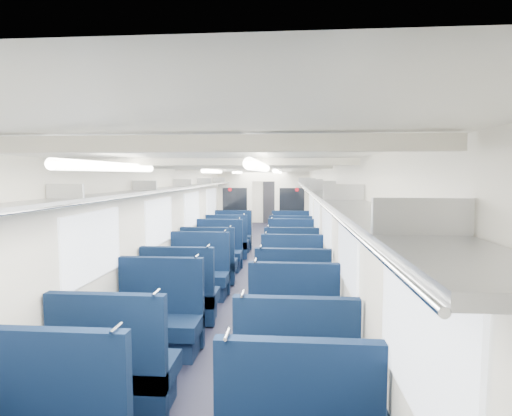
{
  "coord_description": "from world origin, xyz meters",
  "views": [
    {
      "loc": [
        0.76,
        -9.44,
        2.2
      ],
      "look_at": [
        -0.17,
        2.25,
        1.23
      ],
      "focal_mm": 28.33,
      "sensor_mm": 36.0,
      "label": 1
    }
  ],
  "objects_px": {
    "seat_8": "(180,298)",
    "seat_18": "(233,238)",
    "seat_6": "(158,323)",
    "seat_15": "(291,254)",
    "bulkhead": "(263,206)",
    "seat_17": "(291,246)",
    "seat_11": "(292,282)",
    "seat_12": "(209,265)",
    "seat_5": "(295,379)",
    "seat_19": "(290,239)",
    "seat_14": "(219,254)",
    "seat_4": "(115,373)",
    "seat_13": "(291,266)",
    "seat_7": "(294,334)",
    "seat_16": "(227,244)",
    "seat_9": "(292,301)",
    "end_door": "(271,201)",
    "seat_10": "(199,277)"
  },
  "relations": [
    {
      "from": "seat_8",
      "to": "seat_18",
      "type": "height_order",
      "value": "same"
    },
    {
      "from": "seat_6",
      "to": "seat_15",
      "type": "distance_m",
      "value": 4.87
    },
    {
      "from": "bulkhead",
      "to": "seat_6",
      "type": "distance_m",
      "value": 7.7
    },
    {
      "from": "seat_15",
      "to": "seat_17",
      "type": "height_order",
      "value": "same"
    },
    {
      "from": "seat_11",
      "to": "seat_12",
      "type": "xyz_separation_m",
      "value": [
        -1.66,
        1.13,
        0.0
      ]
    },
    {
      "from": "seat_5",
      "to": "seat_15",
      "type": "bearing_deg",
      "value": 90.0
    },
    {
      "from": "seat_18",
      "to": "seat_19",
      "type": "distance_m",
      "value": 1.66
    },
    {
      "from": "seat_8",
      "to": "seat_14",
      "type": "distance_m",
      "value": 3.35
    },
    {
      "from": "seat_19",
      "to": "seat_4",
      "type": "bearing_deg",
      "value": -101.78
    },
    {
      "from": "seat_13",
      "to": "seat_18",
      "type": "xyz_separation_m",
      "value": [
        -1.66,
        3.41,
        0.0
      ]
    },
    {
      "from": "seat_7",
      "to": "seat_19",
      "type": "relative_size",
      "value": 1.0
    },
    {
      "from": "seat_16",
      "to": "seat_13",
      "type": "bearing_deg",
      "value": -55.1
    },
    {
      "from": "bulkhead",
      "to": "seat_17",
      "type": "bearing_deg",
      "value": -67.99
    },
    {
      "from": "seat_9",
      "to": "seat_16",
      "type": "relative_size",
      "value": 1.0
    },
    {
      "from": "end_door",
      "to": "seat_7",
      "type": "xyz_separation_m",
      "value": [
        0.83,
        -13.83,
        -0.63
      ]
    },
    {
      "from": "seat_4",
      "to": "seat_18",
      "type": "relative_size",
      "value": 1.0
    },
    {
      "from": "seat_17",
      "to": "seat_5",
      "type": "bearing_deg",
      "value": -90.0
    },
    {
      "from": "seat_4",
      "to": "seat_8",
      "type": "height_order",
      "value": "same"
    },
    {
      "from": "seat_4",
      "to": "seat_7",
      "type": "relative_size",
      "value": 1.0
    },
    {
      "from": "seat_6",
      "to": "seat_9",
      "type": "distance_m",
      "value": 1.95
    },
    {
      "from": "seat_14",
      "to": "seat_19",
      "type": "distance_m",
      "value": 2.86
    },
    {
      "from": "seat_15",
      "to": "seat_9",
      "type": "bearing_deg",
      "value": -90.0
    },
    {
      "from": "seat_6",
      "to": "seat_11",
      "type": "bearing_deg",
      "value": 51.47
    },
    {
      "from": "seat_19",
      "to": "seat_14",
      "type": "bearing_deg",
      "value": -125.49
    },
    {
      "from": "seat_16",
      "to": "seat_5",
      "type": "bearing_deg",
      "value": -76.51
    },
    {
      "from": "seat_10",
      "to": "seat_6",
      "type": "bearing_deg",
      "value": -90.0
    },
    {
      "from": "seat_9",
      "to": "seat_10",
      "type": "height_order",
      "value": "same"
    },
    {
      "from": "seat_7",
      "to": "seat_17",
      "type": "height_order",
      "value": "same"
    },
    {
      "from": "seat_4",
      "to": "seat_16",
      "type": "bearing_deg",
      "value": 90.0
    },
    {
      "from": "seat_5",
      "to": "seat_16",
      "type": "xyz_separation_m",
      "value": [
        -1.66,
        6.92,
        0.0
      ]
    },
    {
      "from": "seat_5",
      "to": "seat_16",
      "type": "relative_size",
      "value": 1.0
    },
    {
      "from": "end_door",
      "to": "seat_11",
      "type": "relative_size",
      "value": 1.67
    },
    {
      "from": "end_door",
      "to": "seat_15",
      "type": "relative_size",
      "value": 1.67
    },
    {
      "from": "seat_6",
      "to": "seat_7",
      "type": "distance_m",
      "value": 1.67
    },
    {
      "from": "seat_14",
      "to": "seat_15",
      "type": "relative_size",
      "value": 1.0
    },
    {
      "from": "seat_11",
      "to": "seat_16",
      "type": "distance_m",
      "value": 3.96
    },
    {
      "from": "seat_12",
      "to": "seat_13",
      "type": "distance_m",
      "value": 1.66
    },
    {
      "from": "seat_10",
      "to": "seat_14",
      "type": "relative_size",
      "value": 1.0
    },
    {
      "from": "end_door",
      "to": "seat_17",
      "type": "distance_m",
      "value": 8.15
    },
    {
      "from": "seat_5",
      "to": "seat_14",
      "type": "height_order",
      "value": "same"
    },
    {
      "from": "seat_12",
      "to": "seat_15",
      "type": "distance_m",
      "value": 2.15
    },
    {
      "from": "seat_11",
      "to": "seat_4",
      "type": "bearing_deg",
      "value": -116.41
    },
    {
      "from": "seat_12",
      "to": "seat_18",
      "type": "height_order",
      "value": "same"
    },
    {
      "from": "end_door",
      "to": "seat_19",
      "type": "distance_m",
      "value": 7.02
    },
    {
      "from": "seat_6",
      "to": "seat_7",
      "type": "xyz_separation_m",
      "value": [
        1.66,
        -0.19,
        0.0
      ]
    },
    {
      "from": "seat_9",
      "to": "seat_10",
      "type": "relative_size",
      "value": 1.0
    },
    {
      "from": "seat_13",
      "to": "seat_15",
      "type": "relative_size",
      "value": 1.0
    },
    {
      "from": "seat_4",
      "to": "seat_16",
      "type": "height_order",
      "value": "same"
    },
    {
      "from": "end_door",
      "to": "seat_16",
      "type": "distance_m",
      "value": 8.03
    },
    {
      "from": "bulkhead",
      "to": "seat_6",
      "type": "bearing_deg",
      "value": -96.22
    }
  ]
}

